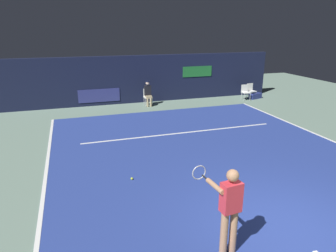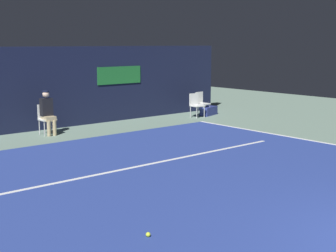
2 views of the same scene
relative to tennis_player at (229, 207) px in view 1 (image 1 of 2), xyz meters
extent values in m
plane|color=slate|center=(1.60, 4.70, -0.99)|extent=(30.33, 30.33, 0.00)
cube|color=navy|center=(1.60, 4.70, -0.98)|extent=(10.10, 10.99, 0.01)
cube|color=white|center=(6.60, 4.70, -0.97)|extent=(0.10, 10.99, 0.01)
cube|color=white|center=(-3.41, 4.70, -0.97)|extent=(0.10, 10.99, 0.01)
cube|color=white|center=(1.60, 6.62, -0.97)|extent=(7.88, 0.10, 0.01)
cube|color=#141933|center=(1.60, 12.45, 0.31)|extent=(15.17, 0.30, 2.60)
cube|color=navy|center=(-1.06, 12.29, -0.44)|extent=(2.20, 0.04, 0.70)
cube|color=#1E6B2D|center=(4.63, 12.29, 0.61)|extent=(1.80, 0.04, 0.60)
cylinder|color=tan|center=(0.11, -0.02, -0.53)|extent=(0.14, 0.14, 0.92)
cylinder|color=tan|center=(-0.09, -0.04, -0.53)|extent=(0.14, 0.14, 0.92)
cube|color=#D8333F|center=(0.01, -0.03, 0.21)|extent=(0.38, 0.25, 0.56)
sphere|color=tan|center=(0.01, -0.03, 0.63)|extent=(0.22, 0.22, 0.22)
cylinder|color=tan|center=(-0.22, 0.17, 0.36)|extent=(0.14, 0.51, 0.09)
cylinder|color=tan|center=(0.22, 0.01, 0.13)|extent=(0.09, 0.09, 0.56)
cylinder|color=black|center=(-0.25, 0.47, 0.36)|extent=(0.06, 0.30, 0.03)
torus|color=#B2B2B7|center=(-0.27, 0.75, 0.36)|extent=(0.30, 0.05, 0.30)
cube|color=white|center=(1.44, 11.47, -0.53)|extent=(0.45, 0.41, 0.04)
cube|color=white|center=(1.44, 11.67, -0.30)|extent=(0.42, 0.04, 0.42)
cylinder|color=#B2B2B7|center=(1.25, 11.30, -0.76)|extent=(0.03, 0.03, 0.46)
cylinder|color=#B2B2B7|center=(1.62, 11.30, -0.76)|extent=(0.03, 0.03, 0.46)
cylinder|color=#B2B2B7|center=(1.25, 11.64, -0.76)|extent=(0.03, 0.03, 0.46)
cylinder|color=#B2B2B7|center=(1.63, 11.64, -0.76)|extent=(0.03, 0.03, 0.46)
cube|color=tan|center=(1.44, 11.39, -0.49)|extent=(0.33, 0.41, 0.14)
cylinder|color=tan|center=(1.34, 11.21, -0.76)|extent=(0.11, 0.11, 0.46)
cylinder|color=tan|center=(1.52, 11.21, -0.76)|extent=(0.11, 0.11, 0.46)
cube|color=black|center=(1.44, 11.51, -0.16)|extent=(0.34, 0.23, 0.52)
sphere|color=beige|center=(1.44, 11.51, 0.22)|extent=(0.20, 0.20, 0.20)
cylinder|color=#141933|center=(1.44, 11.51, 0.31)|extent=(0.19, 0.19, 0.04)
cube|color=white|center=(7.73, 11.26, -0.55)|extent=(0.48, 0.45, 0.04)
cube|color=white|center=(7.70, 11.46, -0.32)|extent=(0.42, 0.08, 0.42)
cylinder|color=#B2B2B7|center=(7.56, 11.07, -0.77)|extent=(0.03, 0.03, 0.44)
cylinder|color=#B2B2B7|center=(7.93, 11.11, -0.77)|extent=(0.03, 0.03, 0.44)
cylinder|color=#B2B2B7|center=(7.52, 11.41, -0.77)|extent=(0.03, 0.03, 0.44)
cylinder|color=#B2B2B7|center=(7.89, 11.45, -0.77)|extent=(0.03, 0.03, 0.44)
cube|color=white|center=(7.18, 11.00, -0.55)|extent=(0.45, 0.41, 0.04)
cube|color=white|center=(7.18, 11.20, -0.32)|extent=(0.42, 0.04, 0.42)
cylinder|color=#B2B2B7|center=(6.99, 10.84, -0.77)|extent=(0.03, 0.03, 0.44)
cylinder|color=#B2B2B7|center=(7.36, 10.83, -0.77)|extent=(0.03, 0.03, 0.44)
cylinder|color=#B2B2B7|center=(7.00, 11.18, -0.77)|extent=(0.03, 0.03, 0.44)
cylinder|color=#B2B2B7|center=(7.37, 11.16, -0.77)|extent=(0.03, 0.03, 0.44)
sphere|color=#CCE033|center=(-1.11, 3.36, -0.94)|extent=(0.07, 0.07, 0.07)
cube|color=navy|center=(7.93, 11.16, -0.83)|extent=(0.90, 0.55, 0.32)
camera|label=1|loc=(-2.50, -4.15, 3.04)|focal=32.57mm
camera|label=2|loc=(-5.12, -1.77, 1.72)|focal=52.10mm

